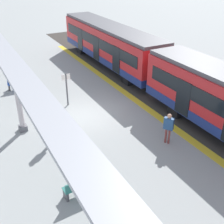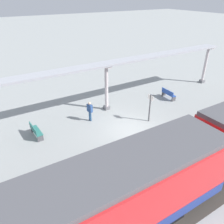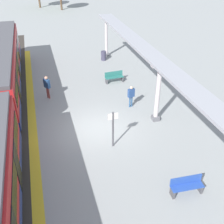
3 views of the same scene
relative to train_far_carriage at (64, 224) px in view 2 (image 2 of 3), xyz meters
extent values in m
plane|color=#989D9B|center=(5.74, -7.02, -1.83)|extent=(176.00, 176.00, 0.00)
cube|color=gold|center=(1.85, -7.02, -1.83)|extent=(0.52, 31.14, 0.01)
cube|color=#38332D|center=(-0.01, -7.02, -1.83)|extent=(3.20, 43.14, 0.01)
cube|color=red|center=(-0.01, 0.00, 0.11)|extent=(2.60, 14.00, 2.60)
cube|color=#515156|center=(-0.01, 0.00, 1.53)|extent=(2.39, 14.00, 0.24)
cube|color=black|center=(1.31, 0.00, 0.42)|extent=(0.03, 12.88, 0.84)
cube|color=black|center=(1.31, -3.50, -0.14)|extent=(0.04, 1.10, 2.00)
cube|color=black|center=(1.31, 0.00, -0.14)|extent=(0.04, 1.10, 2.00)
cube|color=black|center=(-0.01, -4.48, -1.51)|extent=(2.21, 0.90, 0.64)
cube|color=slate|center=(9.44, -19.04, -1.68)|extent=(0.44, 0.44, 0.30)
cylinder|color=silver|center=(9.44, -19.04, 0.15)|extent=(0.28, 0.28, 3.36)
cube|color=silver|center=(9.44, -19.04, 1.89)|extent=(1.10, 0.36, 0.12)
cube|color=slate|center=(9.44, -7.15, -1.68)|extent=(0.44, 0.44, 0.30)
cylinder|color=silver|center=(9.44, -7.15, 0.15)|extent=(0.28, 0.28, 3.36)
cube|color=silver|center=(9.44, -7.15, 1.89)|extent=(1.10, 0.36, 0.12)
cube|color=#A8AAB2|center=(9.44, -7.07, 2.03)|extent=(1.20, 24.75, 0.16)
cube|color=#2C746B|center=(8.49, -1.12, -1.39)|extent=(1.52, 0.53, 0.04)
cube|color=#2C746B|center=(8.48, -0.93, -1.17)|extent=(1.50, 0.15, 0.40)
cube|color=#4C4C51|center=(9.16, -1.09, -1.62)|extent=(0.12, 0.40, 0.42)
cube|color=#4C4C51|center=(7.82, -1.16, -1.62)|extent=(0.12, 0.40, 0.42)
cube|color=#294DA8|center=(8.35, -13.10, -1.39)|extent=(1.52, 0.52, 0.04)
cube|color=#294DA8|center=(8.36, -12.91, -1.17)|extent=(1.50, 0.14, 0.40)
cube|color=#4C4C51|center=(9.02, -13.13, -1.62)|extent=(0.12, 0.40, 0.42)
cube|color=#4C4C51|center=(7.68, -13.06, -1.62)|extent=(0.12, 0.40, 0.42)
cylinder|color=#4C4C51|center=(6.12, -8.91, -0.73)|extent=(0.10, 0.10, 2.20)
cube|color=silver|center=(6.12, -8.91, 0.12)|extent=(0.56, 0.04, 0.36)
cylinder|color=brown|center=(3.19, -2.40, -1.41)|extent=(0.11, 0.11, 0.85)
cylinder|color=brown|center=(3.09, -2.26, -1.41)|extent=(0.11, 0.11, 0.85)
cube|color=#294E81|center=(3.14, -2.33, -0.67)|extent=(0.46, 0.53, 0.64)
sphere|color=tan|center=(3.14, -2.33, -0.23)|extent=(0.23, 0.23, 0.23)
cylinder|color=#2A517E|center=(8.55, -5.12, -1.44)|extent=(0.10, 0.10, 0.78)
cylinder|color=#2A517E|center=(8.40, -5.16, -1.44)|extent=(0.10, 0.10, 0.78)
cube|color=#2A4984|center=(8.48, -5.14, -0.76)|extent=(0.49, 0.31, 0.58)
sphere|color=beige|center=(8.48, -5.14, -0.37)|extent=(0.21, 0.21, 0.21)
camera|label=1|loc=(11.61, 7.31, 6.77)|focal=46.36mm
camera|label=2|loc=(-4.95, 1.11, 6.91)|focal=35.90mm
camera|label=3|loc=(2.77, -20.45, 7.87)|focal=44.01mm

